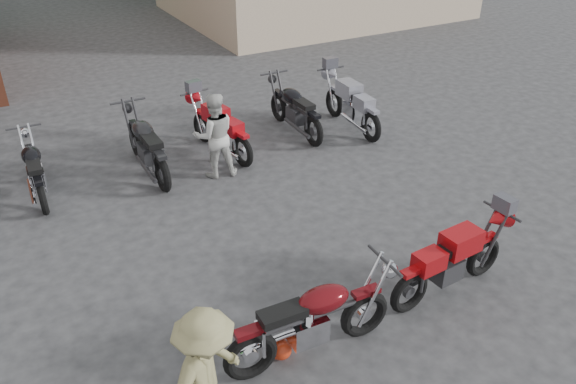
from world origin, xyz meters
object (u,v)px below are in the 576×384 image
person_tan (207,378)px  row_bike_6 (351,102)px  row_bike_5 (295,106)px  vintage_motorcycle (314,315)px  sportbike (452,258)px  helmet (281,349)px  row_bike_3 (146,142)px  row_bike_4 (220,126)px  person_light (215,136)px  row_bike_2 (34,167)px

person_tan → row_bike_6: person_tan is taller
row_bike_5 → vintage_motorcycle: bearing=152.5°
sportbike → helmet: 2.57m
helmet → person_tan: person_tan is taller
row_bike_3 → row_bike_4: bearing=-86.5°
person_light → row_bike_6: (3.40, 0.58, -0.19)m
sportbike → row_bike_4: size_ratio=0.96×
person_tan → row_bike_2: 5.99m
row_bike_5 → row_bike_2: bearing=91.7°
sportbike → row_bike_3: 5.85m
person_light → row_bike_2: size_ratio=0.85×
person_tan → row_bike_6: 7.97m
vintage_motorcycle → person_tan: (-1.44, -0.42, 0.20)m
person_tan → sportbike: bearing=-29.5°
sportbike → helmet: (-2.54, 0.05, -0.43)m
sportbike → helmet: sportbike is taller
helmet → row_bike_6: bearing=48.7°
row_bike_6 → row_bike_4: bearing=88.6°
row_bike_4 → person_tan: bearing=146.3°
row_bike_4 → row_bike_3: bearing=84.4°
person_tan → row_bike_4: size_ratio=0.80×
vintage_motorcycle → row_bike_5: size_ratio=1.00×
row_bike_3 → sportbike: bearing=-155.3°
sportbike → row_bike_2: (-4.42, 5.42, -0.01)m
vintage_motorcycle → row_bike_2: size_ratio=1.10×
vintage_motorcycle → row_bike_4: (1.19, 5.48, -0.02)m
row_bike_4 → row_bike_5: row_bike_5 is taller
person_light → person_tan: bearing=76.8°
sportbike → person_light: bearing=103.8°
sportbike → row_bike_5: (0.78, 5.55, 0.04)m
helmet → sportbike: bearing=-1.0°
row_bike_2 → row_bike_5: row_bike_5 is taller
vintage_motorcycle → person_light: (0.75, 4.67, 0.20)m
row_bike_3 → helmet: bearing=179.0°
vintage_motorcycle → person_tan: person_tan is taller
row_bike_5 → row_bike_3: bearing=94.8°
row_bike_4 → sportbike: bearing=-179.2°
sportbike → row_bike_2: sportbike is taller
row_bike_3 → row_bike_6: row_bike_3 is taller
row_bike_6 → helmet: bearing=141.7°
row_bike_2 → row_bike_3: 1.93m
row_bike_5 → row_bike_6: bearing=-107.7°
vintage_motorcycle → helmet: vintage_motorcycle is taller
person_tan → row_bike_3: 5.91m
row_bike_3 → row_bike_6: bearing=-92.2°
person_light → vintage_motorcycle: bearing=91.0°
sportbike → row_bike_3: (-2.50, 5.29, 0.06)m
row_bike_3 → row_bike_6: size_ratio=1.02×
vintage_motorcycle → person_tan: size_ratio=1.29×
person_light → row_bike_4: person_light is taller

